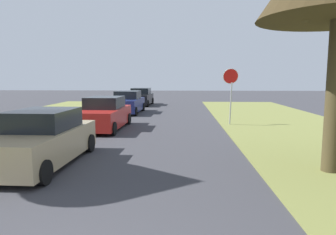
# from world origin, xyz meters

# --- Properties ---
(stop_sign_far) EXTENTS (0.81, 0.59, 2.94)m
(stop_sign_far) POSITION_xyz_m (4.08, 14.22, 2.17)
(stop_sign_far) COLOR #9EA0A5
(stop_sign_far) RESTS_ON grass_verge_right
(parked_sedan_tan) EXTENTS (2.04, 4.44, 1.57)m
(parked_sedan_tan) POSITION_xyz_m (-2.47, 6.41, 0.72)
(parked_sedan_tan) COLOR tan
(parked_sedan_tan) RESTS_ON ground
(parked_sedan_red) EXTENTS (2.04, 4.44, 1.57)m
(parked_sedan_red) POSITION_xyz_m (-2.26, 12.74, 0.72)
(parked_sedan_red) COLOR red
(parked_sedan_red) RESTS_ON ground
(parked_sedan_navy) EXTENTS (2.04, 4.44, 1.57)m
(parked_sedan_navy) POSITION_xyz_m (-2.37, 19.77, 0.72)
(parked_sedan_navy) COLOR navy
(parked_sedan_navy) RESTS_ON ground
(parked_sedan_black) EXTENTS (2.04, 4.44, 1.57)m
(parked_sedan_black) POSITION_xyz_m (-2.30, 26.25, 0.72)
(parked_sedan_black) COLOR black
(parked_sedan_black) RESTS_ON ground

